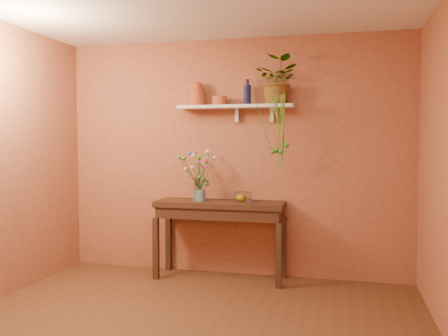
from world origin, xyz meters
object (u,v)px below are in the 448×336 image
sideboard (220,212)px  glass_bowl (243,198)px  terracotta_jug (197,94)px  glass_vase (200,191)px  blue_bottle (247,95)px  bouquet (198,165)px  spider_plant (278,81)px

sideboard → glass_bowl: (0.27, -0.03, 0.18)m
terracotta_jug → glass_bowl: size_ratio=1.50×
glass_vase → blue_bottle: bearing=19.9°
sideboard → terracotta_jug: size_ratio=5.13×
blue_bottle → glass_bowl: 1.15m
blue_bottle → bouquet: blue_bottle is taller
terracotta_jug → glass_bowl: 1.30m
sideboard → glass_vase: 0.33m
sideboard → glass_vase: bearing=-171.6°
terracotta_jug → spider_plant: (0.93, -0.01, 0.12)m
terracotta_jug → spider_plant: bearing=-0.3°
spider_plant → glass_vase: bearing=-169.4°
terracotta_jug → blue_bottle: (0.58, 0.02, -0.02)m
sideboard → spider_plant: 1.59m
terracotta_jug → spider_plant: size_ratio=0.54×
spider_plant → glass_bowl: (-0.36, -0.16, -1.27)m
bouquet → sideboard: bearing=9.8°
bouquet → spider_plant: bearing=10.9°
sideboard → blue_bottle: (0.28, 0.15, 1.31)m
glass_bowl → bouquet: bearing=-179.0°
blue_bottle → glass_vase: blue_bottle is taller
terracotta_jug → blue_bottle: 0.58m
terracotta_jug → spider_plant: 0.94m
glass_vase → terracotta_jug: bearing=117.2°
sideboard → spider_plant: size_ratio=2.79×
bouquet → glass_bowl: size_ratio=2.42×
terracotta_jug → blue_bottle: bearing=1.7°
spider_plant → glass_vase: (-0.85, -0.16, -1.22)m
bouquet → glass_bowl: (0.50, 0.01, -0.35)m
blue_bottle → bouquet: size_ratio=0.64×
spider_plant → glass_bowl: bearing=-156.2°
glass_bowl → blue_bottle: bearing=86.2°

